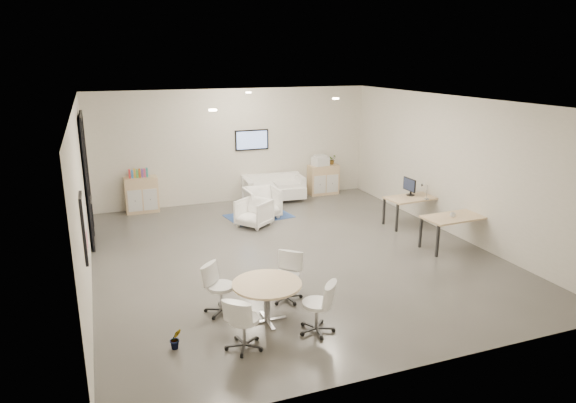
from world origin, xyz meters
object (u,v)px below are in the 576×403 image
(armchair_right, at_px, (262,201))
(round_table, at_px, (267,288))
(sideboard_right, at_px, (323,180))
(desk_rear, at_px, (414,200))
(sideboard_left, at_px, (142,195))
(desk_front, at_px, (455,219))
(loveseat, at_px, (274,189))
(armchair_left, at_px, (254,211))

(armchair_right, distance_m, round_table, 5.55)
(sideboard_right, height_order, desk_rear, sideboard_right)
(sideboard_left, relative_size, round_table, 0.88)
(sideboard_left, xyz_separation_m, desk_front, (6.09, -5.21, 0.18))
(loveseat, distance_m, desk_rear, 4.18)
(armchair_left, bearing_deg, sideboard_right, 89.57)
(armchair_right, bearing_deg, sideboard_left, 149.77)
(armchair_right, height_order, desk_front, armchair_right)
(desk_front, bearing_deg, armchair_left, 137.19)
(armchair_left, distance_m, desk_front, 4.72)
(armchair_left, relative_size, round_table, 0.68)
(sideboard_left, bearing_deg, armchair_left, -41.83)
(sideboard_right, bearing_deg, armchair_right, -147.58)
(desk_rear, bearing_deg, armchair_right, 144.54)
(sideboard_right, distance_m, round_table, 7.98)
(sideboard_left, xyz_separation_m, loveseat, (3.67, -0.19, -0.13))
(sideboard_left, distance_m, desk_rear, 7.11)
(sideboard_right, distance_m, desk_front, 5.28)
(desk_front, bearing_deg, loveseat, 112.55)
(sideboard_left, relative_size, loveseat, 0.54)
(loveseat, distance_m, armchair_right, 1.58)
(sideboard_left, height_order, sideboard_right, sideboard_left)
(loveseat, bearing_deg, sideboard_right, 10.84)
(armchair_left, bearing_deg, round_table, -52.45)
(loveseat, bearing_deg, round_table, -105.70)
(desk_rear, bearing_deg, sideboard_left, 145.72)
(desk_front, bearing_deg, sideboard_right, 95.04)
(sideboard_left, distance_m, armchair_left, 3.31)
(loveseat, bearing_deg, armchair_left, -116.79)
(sideboard_left, height_order, round_table, sideboard_left)
(sideboard_right, bearing_deg, armchair_left, -142.53)
(armchair_right, bearing_deg, desk_front, -50.69)
(armchair_right, bearing_deg, loveseat, 58.12)
(loveseat, relative_size, round_table, 1.63)
(armchair_left, relative_size, armchair_right, 0.87)
(armchair_left, distance_m, round_table, 4.81)
(sideboard_right, xyz_separation_m, round_table, (-4.09, -6.86, 0.13))
(loveseat, relative_size, armchair_right, 2.09)
(loveseat, height_order, desk_rear, loveseat)
(loveseat, bearing_deg, desk_front, -60.09)
(sideboard_right, bearing_deg, desk_front, -81.85)
(sideboard_right, relative_size, desk_front, 0.62)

